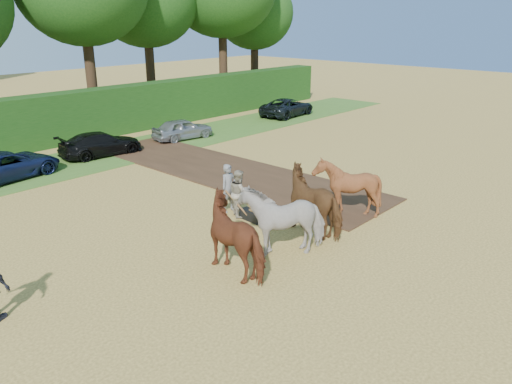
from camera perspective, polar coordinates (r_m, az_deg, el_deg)
ground at (r=19.43m, az=8.02°, el=-2.69°), size 120.00×120.00×0.00m
earth_strip at (r=24.76m, az=-3.40°, el=2.42°), size 4.50×17.00×0.05m
grass_verge at (r=29.20m, az=-15.25°, el=4.38°), size 50.00×5.00×0.03m
hedgerow at (r=32.70m, az=-19.84°, el=8.15°), size 46.00×1.60×3.00m
spectator_near at (r=18.97m, az=-1.95°, el=-0.12°), size 1.04×1.11×1.81m
plough_team at (r=16.93m, az=4.87°, el=-1.82°), size 7.61×5.33×2.29m
parked_cars at (r=29.40m, az=-14.06°, el=5.89°), size 34.89×3.03×1.36m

